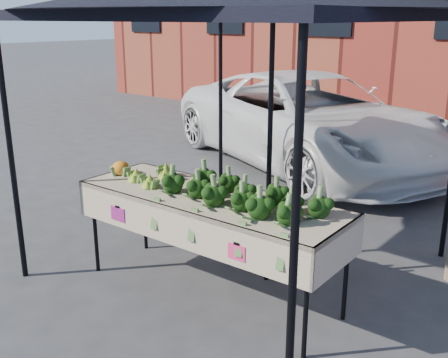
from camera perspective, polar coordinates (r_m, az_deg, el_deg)
ground at (r=4.69m, az=0.68°, el=-12.68°), size 90.00×90.00×0.00m
table at (r=4.57m, az=-1.59°, el=-7.18°), size 2.42×0.86×0.90m
canopy at (r=4.80m, az=2.05°, el=5.56°), size 3.16×3.16×2.74m
broccoli_heap at (r=4.19m, az=1.95°, el=-1.21°), size 1.44×0.54×0.22m
romanesco_cluster at (r=4.84m, az=-7.37°, el=0.85°), size 0.40×0.54×0.17m
cauliflower_pair at (r=5.07m, az=-11.08°, el=1.31°), size 0.17×0.17×0.15m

